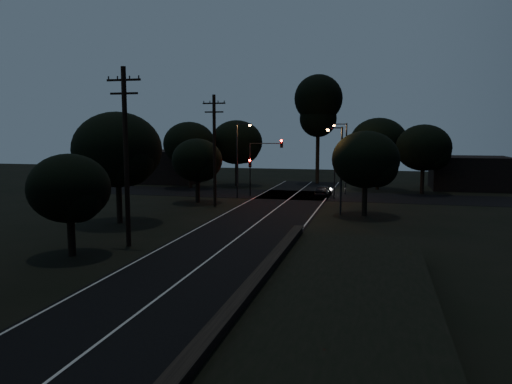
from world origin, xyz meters
The scene contains 23 objects.
ground centered at (0.00, 0.00, 0.00)m, with size 160.00×160.00×0.00m, color black.
road_surface centered at (0.00, 31.12, 0.01)m, with size 60.00×70.00×0.03m.
retaining_wall centered at (7.74, 3.00, 0.62)m, with size 6.93×26.00×1.60m.
utility_pole_mid centered at (-6.00, 15.00, 5.74)m, with size 2.20×0.30×11.00m.
utility_pole_far centered at (-6.00, 32.00, 5.48)m, with size 2.20×0.30×10.50m.
tree_left_b centered at (-7.84, 11.91, 3.81)m, with size 4.63×4.63×5.89m.
tree_left_c centered at (-10.26, 21.86, 5.58)m, with size 6.83×6.83×8.62m.
tree_left_d centered at (-8.32, 33.90, 4.15)m, with size 5.05×5.05×6.40m.
tree_far_nw centered at (-8.76, 49.86, 5.52)m, with size 6.73×6.73×8.53m.
tree_far_w centered at (-13.77, 45.87, 5.38)m, with size 6.49×6.49×8.28m.
tree_far_ne centered at (9.24, 49.86, 5.65)m, with size 6.91×6.91×8.74m.
tree_far_e centered at (14.22, 46.87, 5.11)m, with size 6.22×6.22×7.89m.
tree_right_a centered at (8.20, 29.89, 4.65)m, with size 5.64×5.64×7.17m.
tall_pine centered at (1.00, 55.00, 10.56)m, with size 6.44×6.44×14.65m.
building_left centered at (-20.00, 52.00, 2.20)m, with size 10.00×8.00×4.40m, color black.
building_right centered at (20.00, 53.00, 2.00)m, with size 9.00×7.00×4.00m, color black.
signal_left centered at (-4.60, 39.99, 2.84)m, with size 0.28×0.35×4.10m.
signal_right centered at (4.60, 39.99, 2.84)m, with size 0.28×0.35×4.10m.
signal_mast centered at (-2.91, 39.99, 4.34)m, with size 3.70×0.35×6.25m.
streetlight_a centered at (-5.31, 38.00, 4.64)m, with size 1.66×0.26×8.00m.
streetlight_b centered at (5.31, 44.00, 4.64)m, with size 1.66×0.26×8.00m.
streetlight_c centered at (5.83, 30.00, 4.35)m, with size 1.46×0.26×7.50m.
car centered at (3.20, 41.77, 0.62)m, with size 1.47×3.65×1.24m, color black.
Camera 1 is at (9.03, -12.79, 7.16)m, focal length 35.00 mm.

